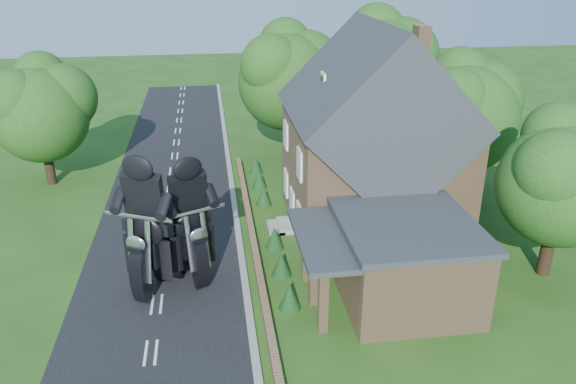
{
  "coord_description": "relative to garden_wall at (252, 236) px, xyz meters",
  "views": [
    {
      "loc": [
        2.54,
        -19.58,
        13.18
      ],
      "look_at": [
        5.98,
        4.2,
        2.8
      ],
      "focal_mm": 35.0,
      "sensor_mm": 36.0,
      "label": 1
    }
  ],
  "objects": [
    {
      "name": "road",
      "position": [
        -4.3,
        -5.0,
        -0.19
      ],
      "size": [
        7.0,
        80.0,
        0.02
      ],
      "primitive_type": "cube",
      "color": "black",
      "rests_on": "ground"
    },
    {
      "name": "shrub_e",
      "position": [
        1.0,
        6.5,
        0.35
      ],
      "size": [
        0.9,
        0.9,
        1.1
      ],
      "primitive_type": "cone",
      "color": "#103313",
      "rests_on": "ground"
    },
    {
      "name": "house",
      "position": [
        6.19,
        1.0,
        4.14
      ],
      "size": [
        9.54,
        8.64,
        10.24
      ],
      "color": "#8E6C48",
      "rests_on": "ground"
    },
    {
      "name": "shrub_f",
      "position": [
        1.0,
        9.0,
        0.35
      ],
      "size": [
        0.9,
        0.9,
        1.1
      ],
      "primitive_type": "cone",
      "color": "#103313",
      "rests_on": "ground"
    },
    {
      "name": "shrub_c",
      "position": [
        1.0,
        -1.0,
        0.35
      ],
      "size": [
        0.9,
        0.9,
        1.1
      ],
      "primitive_type": "cone",
      "color": "#103313",
      "rests_on": "ground"
    },
    {
      "name": "tree_annex_side",
      "position": [
        12.83,
        -4.9,
        4.49
      ],
      "size": [
        5.64,
        5.2,
        7.48
      ],
      "color": "black",
      "rests_on": "ground"
    },
    {
      "name": "tree_far_road",
      "position": [
        -11.16,
        9.11,
        4.64
      ],
      "size": [
        6.08,
        5.6,
        7.84
      ],
      "color": "black",
      "rests_on": "ground"
    },
    {
      "name": "tree_house_right",
      "position": [
        12.35,
        3.62,
        4.99
      ],
      "size": [
        6.51,
        6.0,
        8.4
      ],
      "color": "black",
      "rests_on": "ground"
    },
    {
      "name": "annex",
      "position": [
        5.57,
        -5.8,
        1.57
      ],
      "size": [
        7.05,
        5.94,
        3.44
      ],
      "color": "#8E6C48",
      "rests_on": "ground"
    },
    {
      "name": "tree_behind_house",
      "position": [
        9.88,
        11.14,
        6.03
      ],
      "size": [
        7.81,
        7.2,
        10.08
      ],
      "color": "black",
      "rests_on": "ground"
    },
    {
      "name": "motorcycle_lead",
      "position": [
        -2.81,
        -3.31,
        0.65
      ],
      "size": [
        1.17,
        1.87,
        1.71
      ],
      "primitive_type": null,
      "rotation": [
        0.0,
        0.0,
        3.56
      ],
      "color": "black",
      "rests_on": "ground"
    },
    {
      "name": "ground",
      "position": [
        -4.3,
        -5.0,
        -0.2
      ],
      "size": [
        120.0,
        120.0,
        0.0
      ],
      "primitive_type": "plane",
      "color": "#224914",
      "rests_on": "ground"
    },
    {
      "name": "shrub_d",
      "position": [
        1.0,
        4.0,
        0.35
      ],
      "size": [
        0.9,
        0.9,
        1.1
      ],
      "primitive_type": "cone",
      "color": "#103313",
      "rests_on": "ground"
    },
    {
      "name": "garden_wall",
      "position": [
        0.0,
        0.0,
        0.0
      ],
      "size": [
        0.3,
        22.0,
        0.4
      ],
      "primitive_type": "cube",
      "color": "#8E6C48",
      "rests_on": "ground"
    },
    {
      "name": "kerb",
      "position": [
        -0.65,
        -5.0,
        -0.14
      ],
      "size": [
        0.3,
        80.0,
        0.12
      ],
      "primitive_type": "cube",
      "color": "gray",
      "rests_on": "ground"
    },
    {
      "name": "motorcycle_follow",
      "position": [
        -4.46,
        -3.98,
        0.72
      ],
      "size": [
        1.29,
        2.0,
        1.84
      ],
      "primitive_type": null,
      "rotation": [
        0.0,
        0.0,
        2.7
      ],
      "color": "black",
      "rests_on": "ground"
    },
    {
      "name": "shrub_a",
      "position": [
        1.0,
        -6.0,
        0.35
      ],
      "size": [
        0.9,
        0.9,
        1.1
      ],
      "primitive_type": "cone",
      "color": "#103313",
      "rests_on": "ground"
    },
    {
      "name": "shrub_b",
      "position": [
        1.0,
        -3.5,
        0.35
      ],
      "size": [
        0.9,
        0.9,
        1.1
      ],
      "primitive_type": "cone",
      "color": "#103313",
      "rests_on": "ground"
    },
    {
      "name": "tree_behind_left",
      "position": [
        3.86,
        12.13,
        5.53
      ],
      "size": [
        6.94,
        6.4,
        9.16
      ],
      "color": "black",
      "rests_on": "ground"
    }
  ]
}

